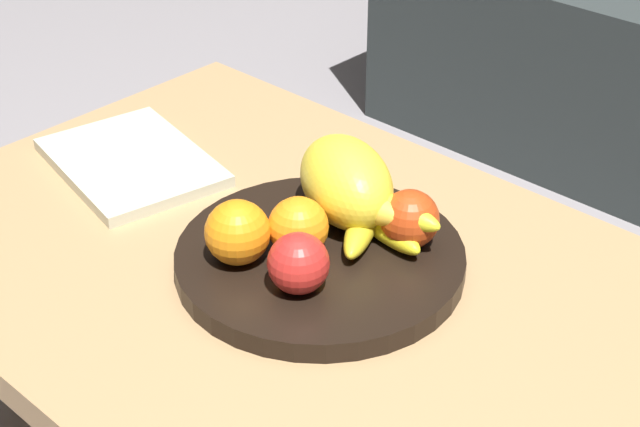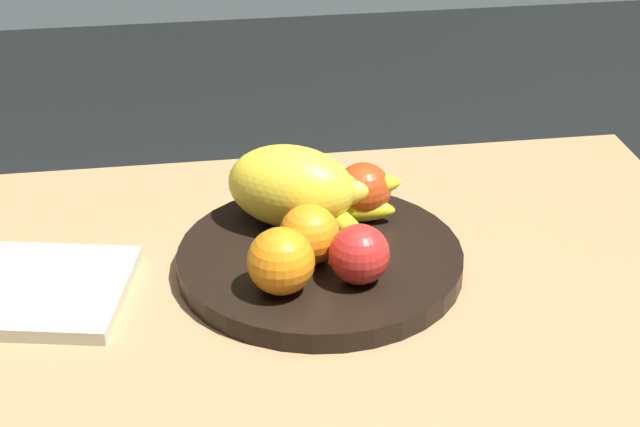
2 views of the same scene
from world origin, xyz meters
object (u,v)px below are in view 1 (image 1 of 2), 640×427
object	(u,v)px
melon_large_front	(346,182)
apple_left	(410,219)
magazine	(131,162)
orange_left	(238,232)
orange_front	(297,228)
fruit_bowl	(320,259)
apple_front	(298,263)
coffee_table	(299,299)
banana_bunch	(372,214)

from	to	relation	value
melon_large_front	apple_left	bearing A→B (deg)	4.87
melon_large_front	magazine	bearing A→B (deg)	-167.03
orange_left	orange_front	bearing A→B (deg)	54.64
fruit_bowl	orange_front	xyz separation A→B (m)	(-0.02, -0.02, 0.05)
orange_front	apple_left	world-z (taller)	same
apple_front	fruit_bowl	bearing A→B (deg)	115.47
coffee_table	melon_large_front	world-z (taller)	melon_large_front
melon_large_front	orange_left	distance (m)	0.15
melon_large_front	orange_left	size ratio (longest dim) A/B	2.11
orange_front	orange_left	world-z (taller)	orange_left
magazine	orange_front	bearing A→B (deg)	9.04
coffee_table	melon_large_front	size ratio (longest dim) A/B	6.56
coffee_table	apple_front	xyz separation A→B (m)	(0.05, -0.05, 0.10)
fruit_bowl	magazine	bearing A→B (deg)	-179.51
apple_left	orange_front	bearing A→B (deg)	-128.91
magazine	coffee_table	bearing A→B (deg)	9.42
fruit_bowl	orange_front	bearing A→B (deg)	-125.65
apple_front	magazine	distance (m)	0.39
apple_front	apple_left	distance (m)	0.15
fruit_bowl	orange_left	size ratio (longest dim) A/B	4.50
melon_large_front	orange_front	xyz separation A→B (m)	(0.01, -0.09, -0.02)
magazine	orange_left	bearing A→B (deg)	-1.76
fruit_bowl	orange_front	size ratio (longest dim) A/B	4.82
fruit_bowl	apple_left	bearing A→B (deg)	50.25
fruit_bowl	melon_large_front	bearing A→B (deg)	108.91
fruit_bowl	orange_left	bearing A→B (deg)	-125.44
orange_left	apple_front	distance (m)	0.09
melon_large_front	apple_front	xyz separation A→B (m)	(0.06, -0.14, -0.02)
orange_left	banana_bunch	world-z (taller)	orange_left
coffee_table	apple_left	world-z (taller)	apple_left
orange_front	magazine	size ratio (longest dim) A/B	0.28
coffee_table	orange_front	world-z (taller)	orange_front
apple_left	magazine	distance (m)	0.42
orange_front	orange_left	distance (m)	0.07
orange_left	apple_left	xyz separation A→B (m)	(0.12, 0.16, -0.00)
magazine	apple_front	bearing A→B (deg)	2.37
melon_large_front	banana_bunch	bearing A→B (deg)	-10.72
fruit_bowl	magazine	xyz separation A→B (m)	(-0.35, -0.00, -0.00)
melon_large_front	orange_left	world-z (taller)	melon_large_front
coffee_table	fruit_bowl	bearing A→B (deg)	51.70
fruit_bowl	apple_front	world-z (taller)	apple_front
orange_left	apple_left	size ratio (longest dim) A/B	1.08
apple_front	banana_bunch	distance (m)	0.13
coffee_table	banana_bunch	distance (m)	0.13
orange_left	apple_front	size ratio (longest dim) A/B	1.10
melon_large_front	apple_left	world-z (taller)	melon_large_front
coffee_table	banana_bunch	size ratio (longest dim) A/B	5.87
melon_large_front	fruit_bowl	bearing A→B (deg)	-71.09
orange_left	apple_left	world-z (taller)	orange_left
orange_front	banana_bunch	distance (m)	0.09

